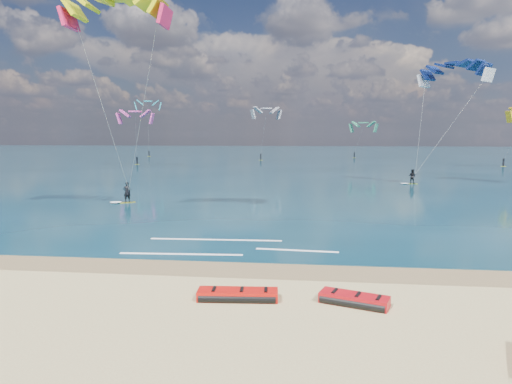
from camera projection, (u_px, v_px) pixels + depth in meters
ground at (272, 181)px, 55.89m from camera, size 320.00×320.00×0.00m
wet_sand_strip at (207, 268)px, 19.41m from camera, size 320.00×2.40×0.01m
sea at (291, 156)px, 118.98m from camera, size 320.00×200.00×0.04m
packed_kite_left at (238, 300)px, 15.75m from camera, size 3.04×1.32×0.41m
packed_kite_mid at (354, 304)px, 15.30m from camera, size 2.71×1.89×0.41m
kitesurfer_main at (122, 100)px, 33.20m from camera, size 8.41×8.15×15.89m
kitesurfer_far at (436, 112)px, 49.76m from camera, size 9.71×6.57×14.68m
shoreline_foam at (223, 247)px, 22.95m from camera, size 10.42×3.63×0.01m
distant_kites at (265, 136)px, 94.57m from camera, size 80.80×33.39×13.63m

